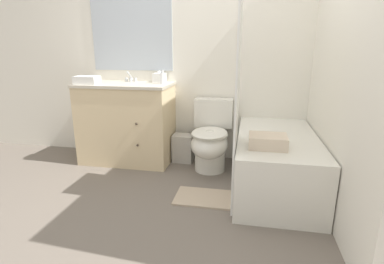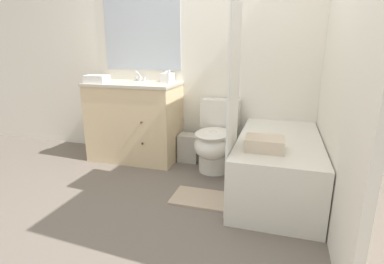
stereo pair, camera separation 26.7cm
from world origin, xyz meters
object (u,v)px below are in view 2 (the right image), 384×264
at_px(wastebasket, 189,148).
at_px(bath_mat, 203,198).
at_px(soap_dispenser, 169,78).
at_px(tissue_box, 167,77).
at_px(hand_towel_folded, 97,79).
at_px(vanity_cabinet, 135,121).
at_px(bathtub, 277,165).
at_px(sink_faucet, 140,78).
at_px(toilet, 215,140).
at_px(bath_towel_folded, 265,144).

xyz_separation_m(wastebasket, bath_mat, (0.39, -0.84, -0.15)).
bearing_deg(bath_mat, soap_dispenser, 127.17).
distance_m(tissue_box, hand_towel_folded, 0.77).
height_order(vanity_cabinet, bathtub, vanity_cabinet).
height_order(sink_faucet, wastebasket, sink_faucet).
bearing_deg(vanity_cabinet, wastebasket, 7.71).
bearing_deg(bath_mat, tissue_box, 125.91).
height_order(vanity_cabinet, tissue_box, tissue_box).
distance_m(bathtub, hand_towel_folded, 2.08).
relative_size(vanity_cabinet, toilet, 1.41).
xyz_separation_m(wastebasket, hand_towel_folded, (-0.97, -0.26, 0.77)).
relative_size(sink_faucet, bath_towel_folded, 0.48).
bearing_deg(vanity_cabinet, bath_towel_folded, -27.11).
relative_size(tissue_box, hand_towel_folded, 0.61).
xyz_separation_m(vanity_cabinet, wastebasket, (0.62, 0.08, -0.29)).
relative_size(vanity_cabinet, sink_faucet, 7.13).
xyz_separation_m(toilet, soap_dispenser, (-0.54, 0.12, 0.62)).
bearing_deg(wastebasket, bath_towel_folded, -44.27).
bearing_deg(hand_towel_folded, bathtub, -6.97).
bearing_deg(bath_towel_folded, bathtub, 73.06).
bearing_deg(bath_mat, bath_towel_folded, -0.99).
bearing_deg(tissue_box, soap_dispenser, -61.92).
distance_m(vanity_cabinet, toilet, 0.97).
bearing_deg(hand_towel_folded, soap_dispenser, 14.75).
relative_size(toilet, soap_dispenser, 5.04).
height_order(vanity_cabinet, toilet, vanity_cabinet).
distance_m(tissue_box, bath_towel_folded, 1.53).
bearing_deg(soap_dispenser, bath_towel_folded, -36.34).
bearing_deg(sink_faucet, vanity_cabinet, -90.00).
bearing_deg(vanity_cabinet, toilet, -5.38).
bearing_deg(wastebasket, bathtub, -26.90).
relative_size(vanity_cabinet, bath_mat, 1.90).
xyz_separation_m(toilet, bath_mat, (0.05, -0.67, -0.32)).
xyz_separation_m(vanity_cabinet, hand_towel_folded, (-0.34, -0.17, 0.48)).
distance_m(toilet, bath_towel_folded, 0.89).
relative_size(hand_towel_folded, bath_mat, 0.46).
distance_m(vanity_cabinet, bathtub, 1.67).
height_order(toilet, tissue_box, tissue_box).
bearing_deg(hand_towel_folded, bath_towel_folded, -17.82).
height_order(sink_faucet, bath_mat, sink_faucet).
distance_m(sink_faucet, bathtub, 1.84).
bearing_deg(hand_towel_folded, vanity_cabinet, 26.87).
relative_size(toilet, bathtub, 0.52).
distance_m(vanity_cabinet, bath_mat, 1.34).
bearing_deg(tissue_box, bath_mat, -54.09).
bearing_deg(bathtub, bath_mat, -149.71).
bearing_deg(sink_faucet, wastebasket, -7.98).
bearing_deg(hand_towel_folded, tissue_box, 26.36).
bearing_deg(bathtub, tissue_box, 155.30).
xyz_separation_m(toilet, tissue_box, (-0.62, 0.26, 0.61)).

